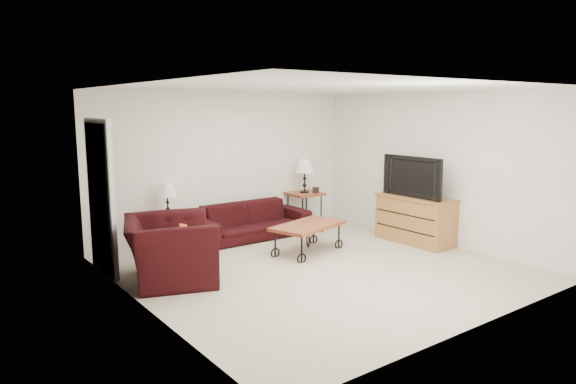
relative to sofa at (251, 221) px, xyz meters
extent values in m
plane|color=beige|center=(-0.18, -2.02, -0.30)|extent=(5.00, 5.00, 0.00)
cube|color=white|center=(-0.18, 0.48, 0.95)|extent=(5.00, 0.02, 2.50)
cube|color=white|center=(-0.18, -4.52, 0.95)|extent=(5.00, 0.02, 2.50)
cube|color=white|center=(-2.68, -2.02, 0.95)|extent=(0.02, 5.00, 2.50)
cube|color=white|center=(2.32, -2.02, 0.95)|extent=(0.02, 5.00, 2.50)
plane|color=white|center=(-0.18, -2.02, 2.20)|extent=(5.00, 5.00, 0.00)
cube|color=black|center=(-2.65, -0.37, 0.72)|extent=(0.08, 0.94, 2.04)
imported|color=black|center=(0.00, 0.00, 0.00)|extent=(2.07, 0.81, 0.60)
cube|color=#9A5127|center=(-1.45, 0.18, -0.03)|extent=(0.52, 0.52, 0.54)
cube|color=#9A5127|center=(1.32, 0.18, 0.02)|extent=(0.62, 0.62, 0.65)
cube|color=black|center=(-1.60, 0.03, 0.28)|extent=(0.11, 0.04, 0.09)
cube|color=black|center=(1.47, 0.03, 0.40)|extent=(0.13, 0.05, 0.11)
cube|color=#9A5127|center=(0.22, -1.30, -0.08)|extent=(1.34, 0.96, 0.45)
imported|color=black|center=(-2.06, -1.26, 0.11)|extent=(1.48, 1.57, 0.83)
cube|color=#B05B16|center=(-1.91, -1.31, 0.22)|extent=(0.22, 0.39, 0.37)
cube|color=#AC6840|center=(2.05, -1.89, 0.09)|extent=(0.54, 1.31, 0.78)
imported|color=black|center=(2.03, -1.89, 0.82)|extent=(0.15, 1.17, 0.67)
ellipsoid|color=black|center=(0.79, -0.28, -0.09)|extent=(0.39, 0.35, 0.42)
camera|label=1|loc=(-4.71, -7.43, 1.94)|focal=32.34mm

